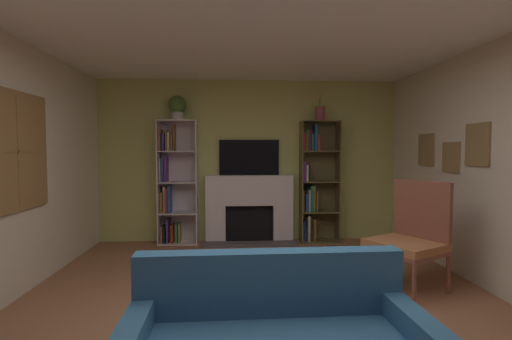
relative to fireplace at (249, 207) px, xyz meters
name	(u,v)px	position (x,y,z in m)	size (l,w,h in m)	color
ground_plane	(265,335)	(0.00, -3.19, -0.56)	(7.91, 7.91, 0.00)	#956143
wall_back_accent	(249,161)	(0.00, 0.13, 0.75)	(4.97, 0.06, 2.62)	#BEC26B
ceiling	(266,0)	(0.00, -3.19, 2.09)	(4.97, 6.71, 0.06)	white
fireplace	(249,207)	(0.00, 0.00, 0.00)	(1.51, 0.49, 1.08)	white
tv	(249,157)	(0.00, 0.07, 0.81)	(0.97, 0.06, 0.57)	black
bookshelf_left	(174,186)	(-1.21, -0.02, 0.35)	(0.62, 0.33, 1.96)	silver
bookshelf_right	(314,184)	(1.06, -0.02, 0.37)	(0.62, 0.33, 1.96)	brown
potted_plant	(177,107)	(-1.13, -0.05, 1.61)	(0.29, 0.29, 0.38)	beige
vase_with_flowers	(320,113)	(1.13, -0.05, 1.53)	(0.15, 0.15, 0.43)	brown
armchair	(411,235)	(1.65, -2.21, 0.01)	(0.86, 0.89, 1.16)	brown
coffee_table	(266,299)	(0.00, -3.26, -0.23)	(0.71, 0.43, 0.39)	brown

